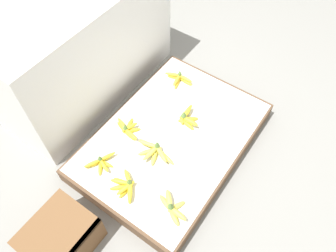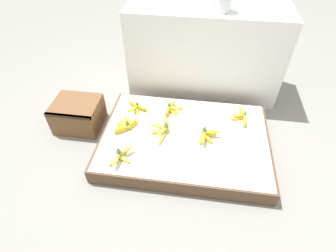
# 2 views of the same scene
# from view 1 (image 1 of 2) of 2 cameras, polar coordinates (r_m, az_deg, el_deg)

# --- Properties ---
(ground_plane) EXTENTS (10.00, 10.00, 0.00)m
(ground_plane) POSITION_cam_1_polar(r_m,az_deg,el_deg) (2.27, 0.73, -3.41)
(ground_plane) COLOR gray
(display_platform) EXTENTS (1.26, 0.87, 0.12)m
(display_platform) POSITION_cam_1_polar(r_m,az_deg,el_deg) (2.22, 0.75, -2.57)
(display_platform) COLOR brown
(display_platform) RESTS_ON ground_plane
(back_vendor_table) EXTENTS (1.32, 0.56, 0.80)m
(back_vendor_table) POSITION_cam_1_polar(r_m,az_deg,el_deg) (2.39, -14.76, 13.04)
(back_vendor_table) COLOR white
(back_vendor_table) RESTS_ON ground_plane
(wooden_crate) EXTENTS (0.37, 0.31, 0.23)m
(wooden_crate) POSITION_cam_1_polar(r_m,az_deg,el_deg) (1.98, -18.13, -18.00)
(wooden_crate) COLOR brown
(wooden_crate) RESTS_ON ground_plane
(banana_bunch_front_left) EXTENTS (0.16, 0.22, 0.11)m
(banana_bunch_front_left) POSITION_cam_1_polar(r_m,az_deg,el_deg) (1.90, 0.75, -13.99)
(banana_bunch_front_left) COLOR #DBCC4C
(banana_bunch_front_left) RESTS_ON display_platform
(banana_bunch_middle_left) EXTENTS (0.18, 0.19, 0.10)m
(banana_bunch_middle_left) POSITION_cam_1_polar(r_m,az_deg,el_deg) (1.97, -7.30, -10.21)
(banana_bunch_middle_left) COLOR yellow
(banana_bunch_middle_left) RESTS_ON display_platform
(banana_bunch_middle_midleft) EXTENTS (0.16, 0.29, 0.11)m
(banana_bunch_middle_midleft) POSITION_cam_1_polar(r_m,az_deg,el_deg) (2.07, -2.36, -4.32)
(banana_bunch_middle_midleft) COLOR #DBCC4C
(banana_bunch_middle_midleft) RESTS_ON display_platform
(banana_bunch_middle_midright) EXTENTS (0.16, 0.16, 0.11)m
(banana_bunch_middle_midright) POSITION_cam_1_polar(r_m,az_deg,el_deg) (2.21, 3.29, 1.43)
(banana_bunch_middle_midright) COLOR yellow
(banana_bunch_middle_midright) RESTS_ON display_platform
(banana_bunch_back_left) EXTENTS (0.20, 0.16, 0.08)m
(banana_bunch_back_left) POSITION_cam_1_polar(r_m,az_deg,el_deg) (2.07, -11.58, -6.21)
(banana_bunch_back_left) COLOR yellow
(banana_bunch_back_left) RESTS_ON display_platform
(banana_bunch_back_midleft) EXTENTS (0.15, 0.22, 0.09)m
(banana_bunch_back_midleft) POSITION_cam_1_polar(r_m,az_deg,el_deg) (2.18, -7.05, -0.49)
(banana_bunch_back_midleft) COLOR yellow
(banana_bunch_back_midleft) RESTS_ON display_platform
(banana_bunch_back_right) EXTENTS (0.14, 0.22, 0.09)m
(banana_bunch_back_right) POSITION_cam_1_polar(r_m,az_deg,el_deg) (2.45, 1.90, 8.27)
(banana_bunch_back_right) COLOR gold
(banana_bunch_back_right) RESTS_ON display_platform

